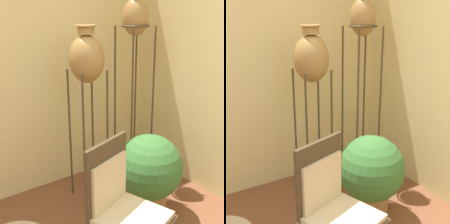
% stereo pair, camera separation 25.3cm
% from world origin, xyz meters
% --- Properties ---
extents(vase_stand_tall, '(0.31, 0.31, 2.06)m').
position_xyz_m(vase_stand_tall, '(1.30, 1.33, 1.73)').
color(vase_stand_tall, '#473823').
rests_on(vase_stand_tall, ground_plane).
extents(vase_stand_medium, '(0.33, 0.33, 1.75)m').
position_xyz_m(vase_stand_medium, '(0.72, 1.33, 1.42)').
color(vase_stand_medium, '#473823').
rests_on(vase_stand_medium, ground_plane).
extents(chair, '(0.59, 0.60, 1.03)m').
position_xyz_m(chair, '(0.37, 0.33, 0.58)').
color(chair, '#473823').
rests_on(chair, ground_plane).
extents(potted_plant, '(0.61, 0.61, 0.80)m').
position_xyz_m(potted_plant, '(1.00, 0.73, 0.45)').
color(potted_plant, olive).
rests_on(potted_plant, ground_plane).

